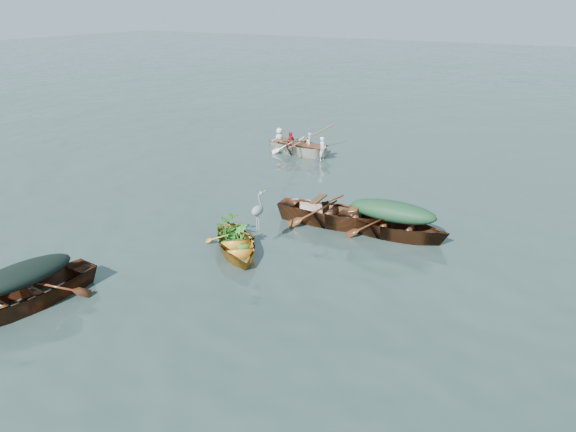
{
  "coord_description": "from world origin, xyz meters",
  "views": [
    {
      "loc": [
        6.2,
        -8.01,
        5.62
      ],
      "look_at": [
        -0.49,
        3.23,
        0.5
      ],
      "focal_mm": 35.0,
      "sensor_mm": 36.0,
      "label": 1
    }
  ],
  "objects_px": {
    "dark_covered_boat": "(26,307)",
    "green_tarp_boat": "(391,236)",
    "yellow_dinghy": "(236,252)",
    "open_wooden_boat": "(337,225)",
    "rowed_boat": "(300,155)",
    "heron": "(258,216)"
  },
  "relations": [
    {
      "from": "yellow_dinghy",
      "to": "open_wooden_boat",
      "type": "distance_m",
      "value": 3.02
    },
    {
      "from": "yellow_dinghy",
      "to": "green_tarp_boat",
      "type": "relative_size",
      "value": 0.72
    },
    {
      "from": "rowed_boat",
      "to": "heron",
      "type": "distance_m",
      "value": 8.73
    },
    {
      "from": "dark_covered_boat",
      "to": "green_tarp_boat",
      "type": "xyz_separation_m",
      "value": [
        4.87,
        6.9,
        0.0
      ]
    },
    {
      "from": "yellow_dinghy",
      "to": "dark_covered_boat",
      "type": "height_order",
      "value": "dark_covered_boat"
    },
    {
      "from": "yellow_dinghy",
      "to": "open_wooden_boat",
      "type": "xyz_separation_m",
      "value": [
        1.31,
        2.73,
        0.0
      ]
    },
    {
      "from": "green_tarp_boat",
      "to": "rowed_boat",
      "type": "distance_m",
      "value": 8.14
    },
    {
      "from": "dark_covered_boat",
      "to": "rowed_boat",
      "type": "xyz_separation_m",
      "value": [
        -0.98,
        12.56,
        0.0
      ]
    },
    {
      "from": "yellow_dinghy",
      "to": "heron",
      "type": "height_order",
      "value": "heron"
    },
    {
      "from": "dark_covered_boat",
      "to": "heron",
      "type": "xyz_separation_m",
      "value": [
        2.41,
        4.56,
        0.84
      ]
    },
    {
      "from": "green_tarp_boat",
      "to": "open_wooden_boat",
      "type": "xyz_separation_m",
      "value": [
        -1.48,
        -0.05,
        0.0
      ]
    },
    {
      "from": "yellow_dinghy",
      "to": "heron",
      "type": "bearing_deg",
      "value": 5.19
    },
    {
      "from": "yellow_dinghy",
      "to": "heron",
      "type": "xyz_separation_m",
      "value": [
        0.34,
        0.43,
        0.84
      ]
    },
    {
      "from": "heron",
      "to": "green_tarp_boat",
      "type": "bearing_deg",
      "value": -3.11
    },
    {
      "from": "open_wooden_boat",
      "to": "heron",
      "type": "xyz_separation_m",
      "value": [
        -0.97,
        -2.29,
        0.84
      ]
    },
    {
      "from": "yellow_dinghy",
      "to": "open_wooden_boat",
      "type": "relative_size",
      "value": 0.64
    },
    {
      "from": "rowed_boat",
      "to": "green_tarp_boat",
      "type": "bearing_deg",
      "value": -129.01
    },
    {
      "from": "yellow_dinghy",
      "to": "dark_covered_boat",
      "type": "relative_size",
      "value": 0.74
    },
    {
      "from": "rowed_boat",
      "to": "heron",
      "type": "bearing_deg",
      "value": -151.95
    },
    {
      "from": "open_wooden_boat",
      "to": "rowed_boat",
      "type": "relative_size",
      "value": 1.17
    },
    {
      "from": "dark_covered_boat",
      "to": "open_wooden_boat",
      "type": "height_order",
      "value": "open_wooden_boat"
    },
    {
      "from": "open_wooden_boat",
      "to": "heron",
      "type": "height_order",
      "value": "heron"
    }
  ]
}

